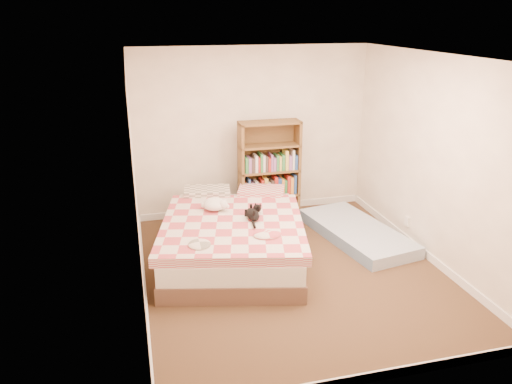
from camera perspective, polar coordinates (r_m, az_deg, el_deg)
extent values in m
cube|color=#49311F|center=(6.09, 4.20, -8.94)|extent=(3.50, 4.00, 0.01)
cube|color=white|center=(5.36, 4.89, 15.19)|extent=(3.50, 4.00, 0.01)
cube|color=beige|center=(7.46, -0.38, 6.83)|extent=(3.50, 0.01, 2.50)
cube|color=beige|center=(3.89, 13.93, -6.34)|extent=(3.50, 0.01, 2.50)
cube|color=beige|center=(5.33, -13.64, 0.89)|extent=(0.01, 4.00, 2.50)
cube|color=beige|center=(6.36, 19.66, 3.37)|extent=(0.01, 4.00, 2.50)
cube|color=white|center=(7.80, -0.34, -1.80)|extent=(3.50, 0.02, 0.10)
cube|color=white|center=(4.55, 12.55, -20.00)|extent=(3.50, 0.02, 0.10)
cube|color=white|center=(5.82, -12.58, -10.35)|extent=(0.02, 4.00, 0.10)
cube|color=white|center=(6.77, 18.42, -6.40)|extent=(0.02, 4.00, 0.10)
cube|color=white|center=(6.98, 16.90, -3.19)|extent=(0.03, 0.09, 0.13)
cube|color=brown|center=(6.37, -2.60, -6.52)|extent=(2.08, 2.60, 0.21)
cube|color=silver|center=(6.27, -2.63, -4.74)|extent=(2.04, 2.55, 0.23)
cube|color=#C14752|center=(6.20, -2.65, -3.29)|extent=(2.07, 2.21, 0.11)
cube|color=gray|center=(6.93, -7.17, -0.59)|extent=(0.71, 0.53, 0.17)
cube|color=#C14752|center=(7.05, -1.06, -0.07)|extent=(0.71, 0.53, 0.17)
cube|color=brown|center=(7.21, -1.72, 2.15)|extent=(0.04, 0.30, 1.48)
cube|color=brown|center=(7.43, 4.68, 2.63)|extent=(0.04, 0.30, 1.48)
cube|color=brown|center=(7.43, 1.24, 2.71)|extent=(0.89, 0.02, 1.48)
cube|color=brown|center=(7.55, 1.48, -2.82)|extent=(0.89, 0.30, 0.03)
cube|color=brown|center=(7.30, 1.53, 2.47)|extent=(0.89, 0.30, 0.03)
cube|color=brown|center=(7.12, 1.58, 7.93)|extent=(0.89, 0.30, 0.03)
cube|color=#6B8BB2|center=(7.01, 11.41, -4.53)|extent=(1.12, 1.91, 0.16)
ellipsoid|color=black|center=(6.09, -0.38, -2.57)|extent=(0.30, 0.36, 0.11)
sphere|color=black|center=(6.25, -0.78, -1.87)|extent=(0.14, 0.14, 0.10)
cone|color=black|center=(6.26, -1.12, -1.43)|extent=(0.05, 0.05, 0.04)
cone|color=black|center=(6.27, -0.58, -1.38)|extent=(0.05, 0.05, 0.04)
cylinder|color=black|center=(5.92, 0.95, -3.56)|extent=(0.13, 0.18, 0.04)
ellipsoid|color=white|center=(6.38, -4.78, -1.38)|extent=(0.31, 0.34, 0.15)
sphere|color=white|center=(6.30, -3.84, -1.48)|extent=(0.13, 0.13, 0.12)
sphere|color=white|center=(6.27, -3.38, -1.70)|extent=(0.06, 0.06, 0.05)
sphere|color=white|center=(6.42, -5.97, -1.44)|extent=(0.07, 0.07, 0.07)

